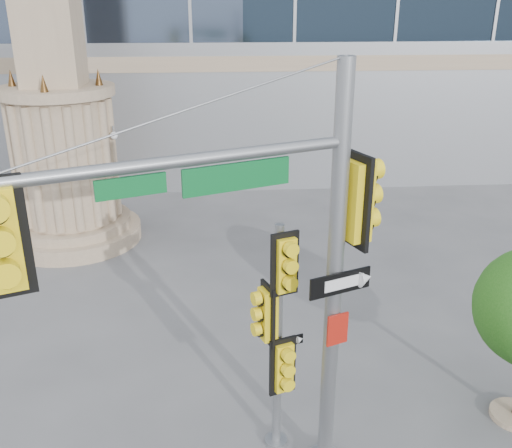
{
  "coord_description": "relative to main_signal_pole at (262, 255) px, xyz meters",
  "views": [
    {
      "loc": [
        -1.26,
        -9.11,
        7.54
      ],
      "look_at": [
        -0.41,
        2.0,
        3.15
      ],
      "focal_mm": 40.0,
      "sensor_mm": 36.0,
      "label": 1
    }
  ],
  "objects": [
    {
      "name": "secondary_signal_pole",
      "position": [
        0.36,
        0.89,
        -1.72
      ],
      "size": [
        0.81,
        0.58,
        4.3
      ],
      "rotation": [
        0.0,
        0.0,
        0.35
      ],
      "color": "slate",
      "rests_on": "ground"
    },
    {
      "name": "ground",
      "position": [
        0.64,
        1.96,
        -4.25
      ],
      "size": [
        120.0,
        120.0,
        0.0
      ],
      "primitive_type": "plane",
      "color": "#545456",
      "rests_on": "ground"
    },
    {
      "name": "monument",
      "position": [
        -5.36,
        10.96,
        1.27
      ],
      "size": [
        4.4,
        4.4,
        16.6
      ],
      "color": "#9C8469",
      "rests_on": "ground"
    },
    {
      "name": "main_signal_pole",
      "position": [
        0.0,
        0.0,
        0.0
      ],
      "size": [
        5.06,
        2.37,
        6.86
      ],
      "rotation": [
        0.0,
        0.0,
        0.38
      ],
      "color": "slate",
      "rests_on": "ground"
    }
  ]
}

